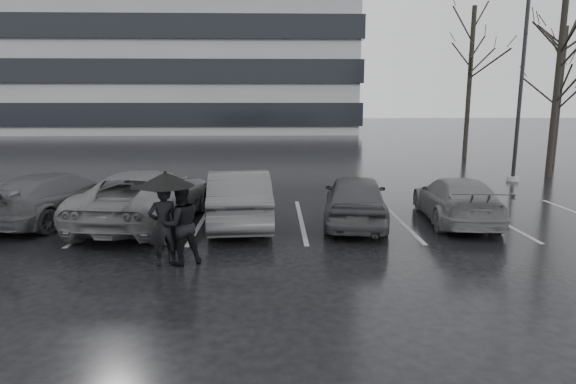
# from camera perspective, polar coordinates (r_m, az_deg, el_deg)

# --- Properties ---
(ground) EXTENTS (160.00, 160.00, 0.00)m
(ground) POSITION_cam_1_polar(r_m,az_deg,el_deg) (11.28, -0.81, -6.47)
(ground) COLOR black
(ground) RESTS_ON ground
(office_building) EXTENTS (61.00, 26.00, 29.00)m
(office_building) POSITION_cam_1_polar(r_m,az_deg,el_deg) (63.65, -23.15, 19.97)
(office_building) COLOR gray
(office_building) RESTS_ON ground
(car_main) EXTENTS (2.21, 4.30, 1.40)m
(car_main) POSITION_cam_1_polar(r_m,az_deg,el_deg) (13.25, 8.01, -0.82)
(car_main) COLOR black
(car_main) RESTS_ON ground
(car_west_a) EXTENTS (1.97, 4.67, 1.50)m
(car_west_a) POSITION_cam_1_polar(r_m,az_deg,el_deg) (13.18, -5.80, -0.61)
(car_west_a) COLOR #2C2C2E
(car_west_a) RESTS_ON ground
(car_west_b) EXTENTS (3.14, 5.67, 1.50)m
(car_west_b) POSITION_cam_1_polar(r_m,az_deg,el_deg) (13.69, -16.38, -0.56)
(car_west_b) COLOR #4A494C
(car_west_b) RESTS_ON ground
(car_west_c) EXTENTS (3.37, 5.09, 1.37)m
(car_west_c) POSITION_cam_1_polar(r_m,az_deg,el_deg) (15.02, -25.46, -0.46)
(car_west_c) COLOR black
(car_west_c) RESTS_ON ground
(car_east) EXTENTS (2.13, 4.43, 1.25)m
(car_east) POSITION_cam_1_polar(r_m,az_deg,el_deg) (14.22, 19.32, -0.85)
(car_east) COLOR #4A494C
(car_east) RESTS_ON ground
(pedestrian_left) EXTENTS (0.73, 0.62, 1.68)m
(pedestrian_left) POSITION_cam_1_polar(r_m,az_deg,el_deg) (10.14, -14.52, -3.86)
(pedestrian_left) COLOR black
(pedestrian_left) RESTS_ON ground
(pedestrian_right) EXTENTS (1.02, 0.94, 1.69)m
(pedestrian_right) POSITION_cam_1_polar(r_m,az_deg,el_deg) (10.13, -12.58, -3.78)
(pedestrian_right) COLOR black
(pedestrian_right) RESTS_ON ground
(umbrella) EXTENTS (1.15, 1.15, 1.96)m
(umbrella) POSITION_cam_1_polar(r_m,az_deg,el_deg) (10.01, -14.32, 1.46)
(umbrella) COLOR black
(umbrella) RESTS_ON ground
(lamp_post) EXTENTS (0.48, 0.48, 8.81)m
(lamp_post) POSITION_cam_1_polar(r_m,az_deg,el_deg) (22.14, 25.92, 11.55)
(lamp_post) COLOR gray
(lamp_post) RESTS_ON ground
(stall_stripes) EXTENTS (19.72, 5.00, 0.00)m
(stall_stripes) POSITION_cam_1_polar(r_m,az_deg,el_deg) (13.70, -4.32, -3.35)
(stall_stripes) COLOR #959597
(stall_stripes) RESTS_ON ground
(tree_east) EXTENTS (0.26, 0.26, 8.00)m
(tree_east) POSITION_cam_1_polar(r_m,az_deg,el_deg) (24.06, 29.28, 11.04)
(tree_east) COLOR black
(tree_east) RESTS_ON ground
(tree_ne) EXTENTS (0.26, 0.26, 7.00)m
(tree_ne) POSITION_cam_1_polar(r_m,az_deg,el_deg) (28.77, 29.44, 9.77)
(tree_ne) COLOR black
(tree_ne) RESTS_ON ground
(tree_north) EXTENTS (0.26, 0.26, 8.50)m
(tree_north) POSITION_cam_1_polar(r_m,az_deg,el_deg) (29.93, 20.70, 11.89)
(tree_north) COLOR black
(tree_north) RESTS_ON ground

